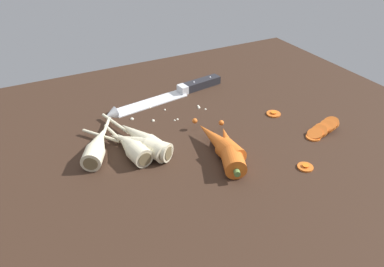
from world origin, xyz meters
TOP-DOWN VIEW (x-y plane):
  - ground_plane at (0.00, 0.00)cm, footprint 120.00×90.00cm
  - chefs_knife at (2.36, 18.32)cm, footprint 34.82×8.36cm
  - whole_carrot at (3.57, -11.55)cm, footprint 9.39×17.86cm
  - whole_carrot_second at (2.99, -8.43)cm, footprint 4.74×18.30cm
  - parsnip_front at (-11.91, -1.22)cm, footprint 14.68×19.09cm
  - parsnip_mid_left at (-19.64, 2.06)cm, footprint 10.58×17.65cm
  - parsnip_mid_right at (-10.61, 0.30)cm, footprint 8.36×23.12cm
  - parsnip_back at (-13.64, -1.17)cm, footprint 5.79×17.51cm
  - carrot_slice_stack at (26.93, -13.18)cm, footprint 9.02×4.14cm
  - carrot_slice_stray_near at (22.65, -1.39)cm, footprint 3.41×3.41cm
  - carrot_slice_stray_mid at (15.10, -21.12)cm, footprint 3.11×3.11cm
  - mince_crumbs at (-1.69, 11.03)cm, footprint 19.07×11.07cm

SIDE VIEW (x-z plane):
  - ground_plane at x=0.00cm, z-range -4.00..0.00cm
  - mince_crumbs at x=-1.69cm, z-range -0.08..0.77cm
  - carrot_slice_stray_near at x=22.65cm, z-range 0.01..0.71cm
  - carrot_slice_stray_mid at x=15.10cm, z-range 0.01..0.71cm
  - chefs_knife at x=2.36cm, z-range -1.44..2.74cm
  - carrot_slice_stack at x=26.93cm, z-range -0.54..2.74cm
  - parsnip_mid_right at x=-10.61cm, z-range -0.02..3.98cm
  - parsnip_front at x=-11.91cm, z-range -0.02..3.98cm
  - parsnip_mid_left at x=-19.64cm, z-range -0.02..3.98cm
  - parsnip_back at x=-13.64cm, z-range -0.02..3.98cm
  - whole_carrot at x=3.57cm, z-range 0.00..4.20cm
  - whole_carrot_second at x=2.99cm, z-range 0.00..4.20cm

